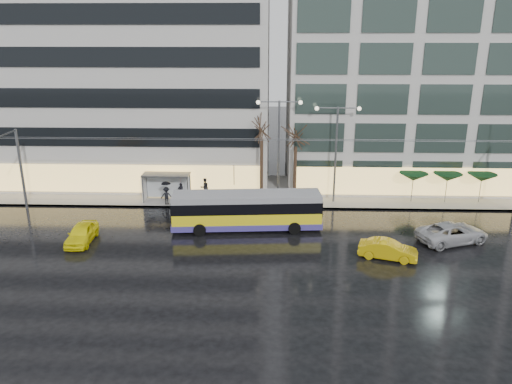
{
  "coord_description": "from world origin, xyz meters",
  "views": [
    {
      "loc": [
        1.44,
        -31.9,
        14.89
      ],
      "look_at": [
        0.21,
        5.0,
        2.85
      ],
      "focal_mm": 35.0,
      "sensor_mm": 36.0,
      "label": 1
    }
  ],
  "objects_px": {
    "bus_shelter": "(163,181)",
    "taxi_a": "(82,233)",
    "street_lamp_near": "(279,137)",
    "trolleybus": "(247,212)"
  },
  "relations": [
    {
      "from": "trolleybus",
      "to": "bus_shelter",
      "type": "height_order",
      "value": "trolleybus"
    },
    {
      "from": "bus_shelter",
      "to": "street_lamp_near",
      "type": "relative_size",
      "value": 0.47
    },
    {
      "from": "taxi_a",
      "to": "street_lamp_near",
      "type": "bearing_deg",
      "value": 30.45
    },
    {
      "from": "bus_shelter",
      "to": "taxi_a",
      "type": "height_order",
      "value": "bus_shelter"
    },
    {
      "from": "bus_shelter",
      "to": "street_lamp_near",
      "type": "bearing_deg",
      "value": 0.63
    },
    {
      "from": "street_lamp_near",
      "to": "taxi_a",
      "type": "xyz_separation_m",
      "value": [
        -14.45,
        -9.42,
        -5.29
      ]
    },
    {
      "from": "trolleybus",
      "to": "bus_shelter",
      "type": "relative_size",
      "value": 2.77
    },
    {
      "from": "trolleybus",
      "to": "street_lamp_near",
      "type": "height_order",
      "value": "street_lamp_near"
    },
    {
      "from": "trolleybus",
      "to": "taxi_a",
      "type": "distance_m",
      "value": 12.34
    },
    {
      "from": "bus_shelter",
      "to": "trolleybus",
      "type": "bearing_deg",
      "value": -38.86
    }
  ]
}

